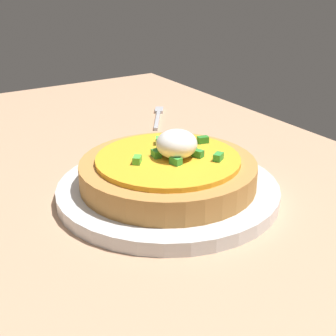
% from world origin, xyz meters
% --- Properties ---
extents(dining_table, '(1.20, 0.70, 0.03)m').
position_xyz_m(dining_table, '(0.00, 0.00, 0.01)').
color(dining_table, tan).
rests_on(dining_table, ground).
extents(plate, '(0.25, 0.25, 0.02)m').
position_xyz_m(plate, '(0.04, -0.05, 0.03)').
color(plate, silver).
rests_on(plate, dining_table).
extents(pizza, '(0.20, 0.20, 0.06)m').
position_xyz_m(pizza, '(0.04, -0.05, 0.06)').
color(pizza, '#BC8140').
rests_on(pizza, plate).
extents(fork, '(0.10, 0.08, 0.00)m').
position_xyz_m(fork, '(0.30, -0.19, 0.03)').
color(fork, '#B7B7BC').
rests_on(fork, dining_table).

